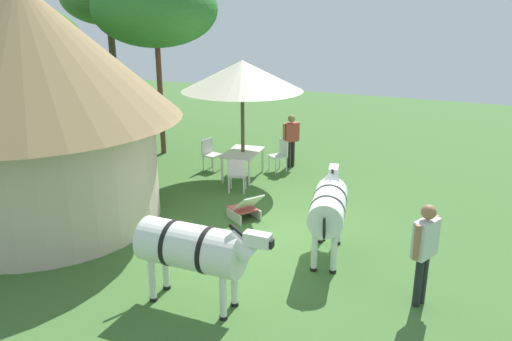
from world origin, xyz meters
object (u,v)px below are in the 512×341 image
Objects in this scene: acacia_tree_behind_hut at (18,41)px; patio_chair_west_end at (280,153)px; patio_chair_near_hut at (237,173)px; guest_beside_umbrella at (291,136)px; zebra_by_umbrella at (329,206)px; acacia_tree_left_background at (155,10)px; shade_umbrella at (242,76)px; patio_dining_table at (243,155)px; zebra_nearest_camera at (194,248)px; thatched_hut at (32,95)px; patio_chair_near_lawn at (210,152)px; standing_watcher at (425,246)px; striped_lounge_chair at (245,208)px.

patio_chair_west_end is at bearing -73.84° from acacia_tree_behind_hut.
acacia_tree_behind_hut reaches higher than patio_chair_near_hut.
guest_beside_umbrella is 0.72× the size of zebra_by_umbrella.
acacia_tree_left_background reaches higher than zebra_by_umbrella.
shade_umbrella is 3.94m from acacia_tree_left_background.
patio_dining_table is 5.22m from acacia_tree_left_background.
zebra_nearest_camera is (-6.89, -1.28, 0.47)m from patio_chair_west_end.
patio_chair_west_end is (0.96, -0.74, -2.29)m from shade_umbrella.
thatched_hut is 5.59m from patio_dining_table.
patio_chair_west_end is (5.35, -3.45, -2.28)m from thatched_hut.
patio_dining_table is (4.39, -2.71, -2.15)m from thatched_hut.
acacia_tree_behind_hut reaches higher than patio_dining_table.
acacia_tree_behind_hut reaches higher than patio_chair_near_lawn.
thatched_hut reaches higher than zebra_by_umbrella.
guest_beside_umbrella is (0.48, -0.14, 0.42)m from patio_chair_west_end.
patio_dining_table is at bearing 180.00° from shade_umbrella.
thatched_hut is at bearing 113.10° from standing_watcher.
guest_beside_umbrella is at bearing -85.75° from acacia_tree_left_background.
patio_chair_near_lawn is 1.00× the size of patio_chair_near_hut.
acacia_tree_behind_hut reaches higher than guest_beside_umbrella.
acacia_tree_behind_hut is (-2.29, 3.20, -0.86)m from acacia_tree_left_background.
acacia_tree_behind_hut is (-2.60, 7.48, 2.65)m from guest_beside_umbrella.
acacia_tree_left_background reaches higher than patio_chair_near_lawn.
striped_lounge_chair is at bearing -128.33° from acacia_tree_left_background.
acacia_tree_left_background is (4.61, 6.84, 3.43)m from zebra_by_umbrella.
shade_umbrella reaches higher than patio_chair_west_end.
acacia_tree_behind_hut is at bearing 98.14° from standing_watcher.
striped_lounge_chair is 2.45m from zebra_by_umbrella.
acacia_tree_left_background is (1.12, 3.40, 1.64)m from shade_umbrella.
shade_umbrella is at bearing 73.34° from standing_watcher.
striped_lounge_chair is (-4.03, -0.42, -0.68)m from guest_beside_umbrella.
zebra_nearest_camera is 9.54m from acacia_tree_left_background.
patio_chair_near_hut is at bearing -161.92° from patio_dining_table.
patio_chair_near_hut is 2.67m from guest_beside_umbrella.
shade_umbrella is at bearing 90.00° from patio_chair_near_hut.
patio_chair_near_lawn is 5.97m from zebra_by_umbrella.
patio_chair_near_hut is at bearing -162.07° from zebra_nearest_camera.
patio_chair_near_hut is at bearing -89.83° from acacia_tree_behind_hut.
standing_watcher is (-4.72, -6.45, 0.51)m from patio_chair_near_lawn.
acacia_tree_left_background reaches higher than acacia_tree_behind_hut.
acacia_tree_left_background reaches higher than shade_umbrella.
striped_lounge_chair is (-2.60, -1.30, -2.55)m from shade_umbrella.
zebra_by_umbrella reaches higher than patio_chair_near_lawn.
patio_chair_near_lawn is (0.24, 1.18, -2.29)m from shade_umbrella.
zebra_by_umbrella reaches higher than patio_chair_west_end.
zebra_by_umbrella is at bearing -135.37° from patio_dining_table.
striped_lounge_chair is at bearing -153.45° from patio_dining_table.
patio_chair_near_hut is 0.19× the size of acacia_tree_behind_hut.
guest_beside_umbrella is (2.58, -0.50, 0.42)m from patio_chair_near_hut.
patio_chair_west_end is at bearing 42.38° from striped_lounge_chair.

